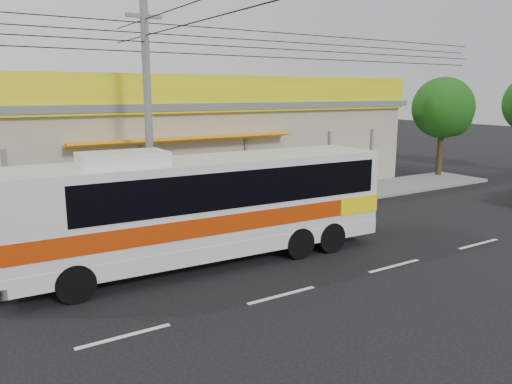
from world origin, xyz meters
TOP-DOWN VIEW (x-y plane):
  - ground at (0.00, 0.00)m, footprint 120.00×120.00m
  - sidewalk at (0.00, 6.00)m, footprint 30.00×3.20m
  - lane_markings at (0.00, -2.50)m, footprint 50.00×0.12m
  - storefront_building at (-0.01, 11.54)m, footprint 22.60×9.20m
  - coach_bus at (-4.32, 0.69)m, footprint 11.27×2.81m
  - utility_pole at (-4.67, 4.63)m, footprint 34.00×14.00m
  - tree_near at (14.06, 6.87)m, footprint 3.51×3.51m

SIDE VIEW (x-z plane):
  - ground at x=0.00m, z-range 0.00..0.00m
  - lane_markings at x=0.00m, z-range -0.01..0.01m
  - sidewalk at x=0.00m, z-range 0.00..0.15m
  - coach_bus at x=-4.32m, z-range 0.12..3.57m
  - storefront_building at x=-0.01m, z-range -0.55..5.15m
  - tree_near at x=14.06m, z-range 1.03..6.85m
  - utility_pole at x=-4.67m, z-range 2.69..10.96m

